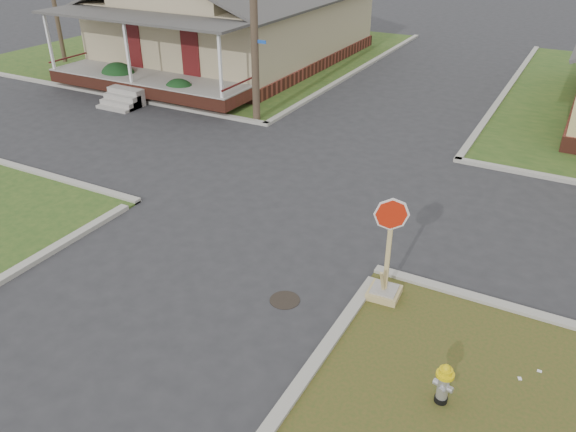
% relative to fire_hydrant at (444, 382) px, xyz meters
% --- Properties ---
extents(ground, '(120.00, 120.00, 0.00)m').
position_rel_fire_hydrant_xyz_m(ground, '(-5.81, 1.71, -0.49)').
color(ground, '#2A2A2D').
rests_on(ground, ground).
extents(verge_far_left, '(19.00, 19.00, 0.05)m').
position_rel_fire_hydrant_xyz_m(verge_far_left, '(-18.81, 19.71, -0.46)').
color(verge_far_left, '#2C4E1C').
rests_on(verge_far_left, ground).
extents(curbs, '(80.00, 40.00, 0.12)m').
position_rel_fire_hydrant_xyz_m(curbs, '(-5.81, 6.71, -0.49)').
color(curbs, '#A8A497').
rests_on(curbs, ground).
extents(manhole, '(0.64, 0.64, 0.01)m').
position_rel_fire_hydrant_xyz_m(manhole, '(-3.61, 1.21, -0.48)').
color(manhole, black).
rests_on(manhole, ground).
extents(corner_house, '(10.10, 15.50, 5.30)m').
position_rel_fire_hydrant_xyz_m(corner_house, '(-15.81, 18.39, 1.79)').
color(corner_house, brown).
rests_on(corner_house, ground).
extents(tree_far_left, '(0.22, 0.22, 4.90)m').
position_rel_fire_hydrant_xyz_m(tree_far_left, '(-23.81, 13.71, 2.01)').
color(tree_far_left, '#403325').
rests_on(tree_far_left, verge_far_left).
extents(fire_hydrant, '(0.30, 0.30, 0.79)m').
position_rel_fire_hydrant_xyz_m(fire_hydrant, '(0.00, 0.00, 0.00)').
color(fire_hydrant, black).
rests_on(fire_hydrant, ground).
extents(stop_sign, '(0.66, 0.64, 2.32)m').
position_rel_fire_hydrant_xyz_m(stop_sign, '(-1.82, 2.28, 0.07)').
color(stop_sign, tan).
rests_on(stop_sign, ground).
extents(hedge_left, '(1.55, 1.27, 1.18)m').
position_rel_fire_hydrant_xyz_m(hedge_left, '(-17.43, 11.07, 0.16)').
color(hedge_left, '#133415').
rests_on(hedge_left, verge_far_left).
extents(hedge_right, '(1.39, 1.14, 1.06)m').
position_rel_fire_hydrant_xyz_m(hedge_right, '(-13.82, 10.77, 0.10)').
color(hedge_right, '#133415').
rests_on(hedge_right, verge_far_left).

